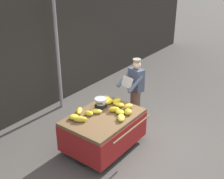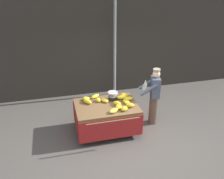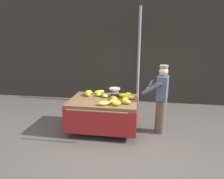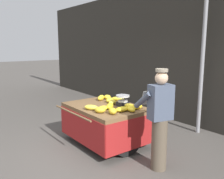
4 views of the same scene
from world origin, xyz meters
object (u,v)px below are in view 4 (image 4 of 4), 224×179
at_px(banana_bunch_7, 130,106).
at_px(banana_bunch_12, 107,97).
at_px(weighing_scale, 123,101).
at_px(banana_bunch_0, 131,109).
at_px(banana_bunch_6, 91,107).
at_px(banana_bunch_13, 118,99).
at_px(banana_bunch_11, 110,106).
at_px(vendor_person, 159,119).
at_px(banana_bunch_8, 110,100).
at_px(banana_bunch_4, 112,102).
at_px(banana_bunch_10, 122,109).
at_px(banana_bunch_3, 138,107).
at_px(banana_cart, 105,116).
at_px(banana_bunch_2, 100,110).
at_px(banana_bunch_9, 113,111).
at_px(banana_bunch_1, 103,108).
at_px(street_pole, 202,64).
at_px(banana_bunch_5, 101,98).

height_order(banana_bunch_7, banana_bunch_12, same).
distance_m(weighing_scale, banana_bunch_0, 0.45).
relative_size(banana_bunch_6, banana_bunch_13, 0.99).
distance_m(banana_bunch_11, banana_bunch_13, 0.77).
bearing_deg(vendor_person, banana_bunch_8, 174.17).
height_order(banana_bunch_4, banana_bunch_10, banana_bunch_4).
height_order(banana_bunch_3, banana_bunch_10, banana_bunch_3).
bearing_deg(banana_bunch_12, banana_cart, -40.36).
relative_size(banana_bunch_2, banana_bunch_7, 0.70).
relative_size(weighing_scale, banana_bunch_2, 1.35).
relative_size(banana_bunch_3, banana_bunch_13, 0.88).
height_order(banana_bunch_6, banana_bunch_9, banana_bunch_9).
xyz_separation_m(banana_bunch_2, banana_bunch_11, (-0.10, 0.30, 0.00)).
distance_m(banana_bunch_4, banana_bunch_9, 0.74).
xyz_separation_m(banana_bunch_1, banana_bunch_2, (0.11, -0.14, 0.01)).
bearing_deg(banana_bunch_2, banana_bunch_6, -176.84).
distance_m(banana_bunch_2, vendor_person, 1.14).
relative_size(banana_bunch_3, banana_bunch_6, 0.89).
height_order(weighing_scale, banana_bunch_7, weighing_scale).
bearing_deg(banana_bunch_10, vendor_person, 6.45).
bearing_deg(banana_bunch_6, banana_bunch_4, 99.59).
relative_size(banana_bunch_2, banana_bunch_6, 0.73).
distance_m(banana_bunch_1, banana_bunch_11, 0.17).
height_order(street_pole, banana_bunch_5, street_pole).
bearing_deg(banana_bunch_3, banana_bunch_1, -117.99).
height_order(banana_bunch_9, banana_bunch_13, banana_bunch_9).
distance_m(banana_bunch_0, banana_bunch_4, 0.68).
height_order(banana_bunch_8, banana_bunch_12, banana_bunch_8).
height_order(weighing_scale, banana_bunch_8, weighing_scale).
distance_m(street_pole, banana_bunch_10, 2.34).
height_order(banana_bunch_1, banana_bunch_10, same).
bearing_deg(banana_bunch_11, banana_bunch_9, -28.44).
relative_size(banana_bunch_4, banana_bunch_7, 0.89).
distance_m(street_pole, banana_bunch_11, 2.46).
xyz_separation_m(banana_bunch_4, banana_bunch_5, (-0.48, 0.04, 0.01)).
bearing_deg(banana_bunch_8, banana_bunch_11, -36.78).
xyz_separation_m(weighing_scale, vendor_person, (1.17, -0.18, -0.08)).
bearing_deg(banana_bunch_6, banana_bunch_2, 3.16).
bearing_deg(weighing_scale, banana_bunch_11, -84.94).
xyz_separation_m(banana_bunch_3, banana_bunch_7, (-0.11, -0.12, 0.00)).
bearing_deg(street_pole, banana_bunch_4, -112.14).
height_order(banana_bunch_1, banana_bunch_7, banana_bunch_7).
height_order(banana_cart, vendor_person, vendor_person).
distance_m(banana_bunch_3, banana_bunch_9, 0.62).
bearing_deg(banana_bunch_8, banana_bunch_0, -8.38).
bearing_deg(banana_bunch_11, banana_bunch_5, 157.51).
height_order(banana_bunch_2, banana_bunch_6, banana_bunch_2).
distance_m(banana_cart, banana_bunch_12, 0.69).
height_order(banana_cart, banana_bunch_8, banana_bunch_8).
bearing_deg(banana_cart, banana_bunch_5, 154.62).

